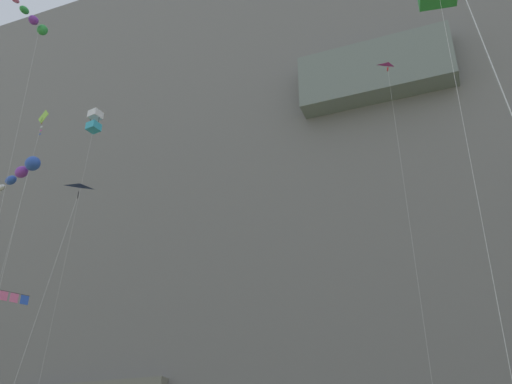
{
  "coord_description": "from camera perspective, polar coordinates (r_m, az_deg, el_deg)",
  "views": [
    {
      "loc": [
        5.49,
        0.33,
        1.87
      ],
      "look_at": [
        -2.5,
        20.97,
        13.52
      ],
      "focal_mm": 40.7,
      "sensor_mm": 36.0,
      "label": 1
    }
  ],
  "objects": [
    {
      "name": "cliff_face",
      "position": [
        70.13,
        14.38,
        -0.09
      ],
      "size": [
        180.0,
        29.76,
        66.85
      ],
      "color": "slate",
      "rests_on": "ground"
    },
    {
      "name": "kite_delta_low_center",
      "position": [
        31.99,
        -17.33,
        -0.78
      ],
      "size": [
        2.33,
        5.65,
        16.51
      ],
      "color": "navy",
      "rests_on": "ground"
    },
    {
      "name": "kite_box_far_left",
      "position": [
        57.38,
        -15.59,
        6.69
      ],
      "size": [
        1.3,
        3.58,
        34.47
      ],
      "color": "white",
      "rests_on": "ground"
    },
    {
      "name": "kite_windsock_low_right",
      "position": [
        41.24,
        -21.97,
        1.88
      ],
      "size": [
        5.44,
        3.75,
        21.5
      ],
      "color": "blue",
      "rests_on": "ground"
    },
    {
      "name": "kite_delta_far_right",
      "position": [
        40.8,
        13.32,
        9.1
      ],
      "size": [
        1.16,
        5.03,
        28.97
      ],
      "color": "#CC3399",
      "rests_on": "ground"
    },
    {
      "name": "kite_windsock_mid_right",
      "position": [
        49.32,
        -20.97,
        15.36
      ],
      "size": [
        2.19,
        3.95,
        34.67
      ],
      "color": "green",
      "rests_on": "ground"
    },
    {
      "name": "kite_diamond_mid_center",
      "position": [
        51.67,
        -20.5,
        5.62
      ],
      "size": [
        3.22,
        4.5,
        31.29
      ],
      "color": "#8CCC33",
      "rests_on": "ground"
    }
  ]
}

